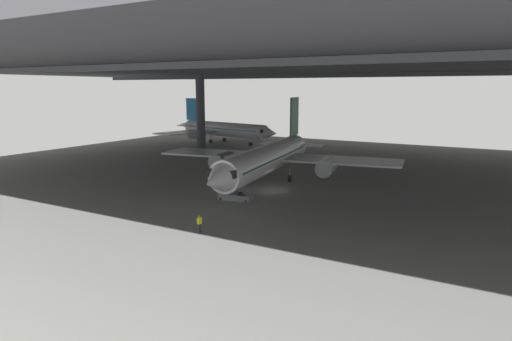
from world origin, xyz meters
TOP-DOWN VIEW (x-y plane):
  - ground_plane at (0.00, 0.00)m, footprint 110.00×110.00m
  - hangar_structure at (-0.08, 13.76)m, footprint 121.00×99.00m
  - airplane_main at (-1.60, 3.50)m, footprint 33.38×34.24m
  - boarding_stairs at (-0.64, -6.01)m, footprint 4.24×2.06m
  - crew_worker_near_nose at (2.91, -17.21)m, footprint 0.29×0.54m
  - crew_worker_by_stairs at (-2.89, -3.85)m, footprint 0.49×0.37m
  - airplane_distant at (-31.02, 36.54)m, footprint 30.49×29.85m

SIDE VIEW (x-z plane):
  - ground_plane at x=0.00m, z-range 0.00..0.00m
  - boarding_stairs at x=-0.64m, z-range -1.54..2.98m
  - crew_worker_near_nose at x=2.91m, z-range 0.11..1.70m
  - crew_worker_by_stairs at x=-2.89m, z-range 0.13..1.90m
  - airplane_distant at x=-31.02m, z-range -1.77..8.07m
  - airplane_main at x=-1.60m, z-range -2.08..8.75m
  - hangar_structure at x=-0.08m, z-range 7.37..23.37m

